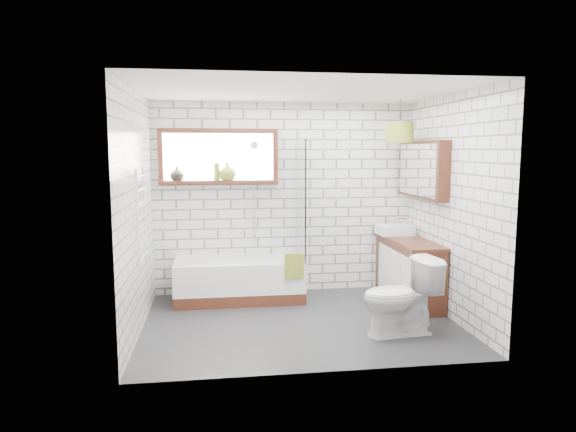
{
  "coord_description": "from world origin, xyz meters",
  "views": [
    {
      "loc": [
        -0.89,
        -5.4,
        1.89
      ],
      "look_at": [
        -0.1,
        0.25,
        1.15
      ],
      "focal_mm": 32.0,
      "sensor_mm": 36.0,
      "label": 1
    }
  ],
  "objects": [
    {
      "name": "shower_screen",
      "position": [
        0.16,
        0.95,
        1.27
      ],
      "size": [
        0.02,
        0.72,
        1.5
      ],
      "primitive_type": "cube",
      "color": "white",
      "rests_on": "bathtub"
    },
    {
      "name": "toilet",
      "position": [
        0.96,
        -0.52,
        0.4
      ],
      "size": [
        0.54,
        0.83,
        0.8
      ],
      "primitive_type": "imported",
      "rotation": [
        0.0,
        0.0,
        -1.44
      ],
      "color": "white",
      "rests_on": "floor"
    },
    {
      "name": "bathtub",
      "position": [
        -0.62,
        0.95,
        0.26
      ],
      "size": [
        1.6,
        0.71,
        0.52
      ],
      "primitive_type": "cube",
      "color": "white",
      "rests_on": "floor"
    },
    {
      "name": "mirror_cabinet",
      "position": [
        1.62,
        0.6,
        1.65
      ],
      "size": [
        0.16,
        1.2,
        0.7
      ],
      "primitive_type": "cube",
      "color": "#39190F",
      "rests_on": "wall_right"
    },
    {
      "name": "basin",
      "position": [
        1.42,
        0.97,
        0.85
      ],
      "size": [
        0.43,
        0.37,
        0.12
      ],
      "primitive_type": "cube",
      "color": "white",
      "rests_on": "vanity"
    },
    {
      "name": "floor",
      "position": [
        0.0,
        0.0,
        -0.01
      ],
      "size": [
        3.4,
        2.6,
        0.01
      ],
      "primitive_type": "cube",
      "color": "#242428",
      "rests_on": "ground"
    },
    {
      "name": "shower_riser",
      "position": [
        -0.4,
        1.26,
        1.35
      ],
      "size": [
        0.02,
        0.02,
        1.3
      ],
      "primitive_type": "cylinder",
      "color": "silver",
      "rests_on": "wall_back"
    },
    {
      "name": "tap",
      "position": [
        1.58,
        0.97,
        0.93
      ],
      "size": [
        0.03,
        0.03,
        0.17
      ],
      "primitive_type": "cylinder",
      "rotation": [
        0.0,
        0.0,
        0.07
      ],
      "color": "silver",
      "rests_on": "vanity"
    },
    {
      "name": "pendant",
      "position": [
        1.33,
        0.64,
        2.1
      ],
      "size": [
        0.34,
        0.34,
        0.25
      ],
      "primitive_type": "cylinder",
      "color": "olive",
      "rests_on": "ceiling"
    },
    {
      "name": "vase_olive",
      "position": [
        -0.74,
        1.23,
        1.6
      ],
      "size": [
        0.26,
        0.26,
        0.23
      ],
      "primitive_type": "imported",
      "rotation": [
        0.0,
        0.0,
        0.17
      ],
      "color": "olive",
      "rests_on": "window"
    },
    {
      "name": "towel_beige",
      "position": [
        0.03,
        0.59,
        0.5
      ],
      "size": [
        0.22,
        0.06,
        0.29
      ],
      "primitive_type": "cube",
      "color": "tan",
      "rests_on": "bathtub"
    },
    {
      "name": "towel_radiator",
      "position": [
        -1.66,
        0.0,
        1.2
      ],
      "size": [
        0.06,
        0.52,
        1.0
      ],
      "primitive_type": "cube",
      "color": "white",
      "rests_on": "wall_left"
    },
    {
      "name": "wall_left",
      "position": [
        -1.7,
        0.0,
        1.25
      ],
      "size": [
        0.01,
        2.6,
        2.5
      ],
      "primitive_type": "cube",
      "color": "white",
      "rests_on": "ground"
    },
    {
      "name": "vase_dark",
      "position": [
        -1.38,
        1.23,
        1.57
      ],
      "size": [
        0.22,
        0.22,
        0.19
      ],
      "primitive_type": "imported",
      "rotation": [
        0.0,
        0.0,
        -0.28
      ],
      "color": "black",
      "rests_on": "window"
    },
    {
      "name": "window",
      "position": [
        -0.85,
        1.26,
        1.8
      ],
      "size": [
        1.52,
        0.16,
        0.68
      ],
      "primitive_type": "cube",
      "color": "#39190F",
      "rests_on": "wall_back"
    },
    {
      "name": "bottle",
      "position": [
        -0.88,
        1.23,
        1.59
      ],
      "size": [
        0.09,
        0.09,
        0.22
      ],
      "primitive_type": "cylinder",
      "rotation": [
        0.0,
        0.0,
        -0.27
      ],
      "color": "olive",
      "rests_on": "window"
    },
    {
      "name": "ceiling",
      "position": [
        0.0,
        0.0,
        2.5
      ],
      "size": [
        3.4,
        2.6,
        0.01
      ],
      "primitive_type": "cube",
      "color": "white",
      "rests_on": "ground"
    },
    {
      "name": "vanity",
      "position": [
        1.48,
        0.6,
        0.39
      ],
      "size": [
        0.44,
        1.38,
        0.79
      ],
      "primitive_type": "cube",
      "color": "#39190F",
      "rests_on": "floor"
    },
    {
      "name": "towel_green",
      "position": [
        0.03,
        0.59,
        0.5
      ],
      "size": [
        0.23,
        0.06,
        0.31
      ],
      "primitive_type": "cube",
      "color": "olive",
      "rests_on": "bathtub"
    },
    {
      "name": "wall_right",
      "position": [
        1.7,
        0.0,
        1.25
      ],
      "size": [
        0.01,
        2.6,
        2.5
      ],
      "primitive_type": "cube",
      "color": "white",
      "rests_on": "ground"
    },
    {
      "name": "wall_back",
      "position": [
        0.0,
        1.3,
        1.25
      ],
      "size": [
        3.4,
        0.01,
        2.5
      ],
      "primitive_type": "cube",
      "color": "white",
      "rests_on": "ground"
    },
    {
      "name": "wall_front",
      "position": [
        0.0,
        -1.3,
        1.25
      ],
      "size": [
        3.4,
        0.01,
        2.5
      ],
      "primitive_type": "cube",
      "color": "white",
      "rests_on": "ground"
    }
  ]
}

